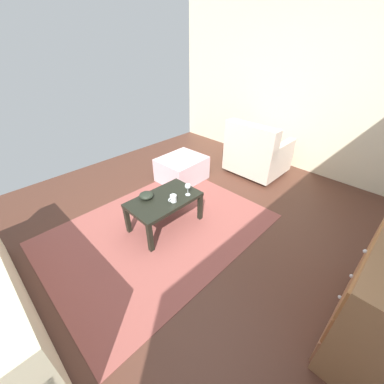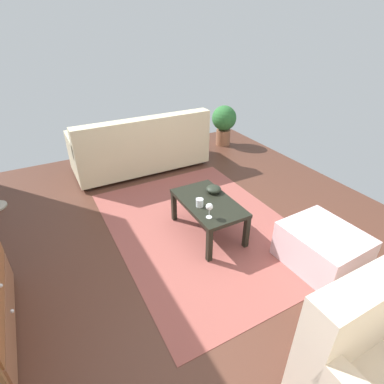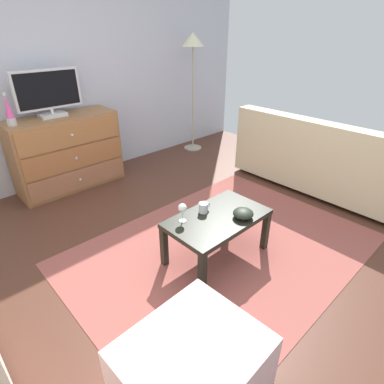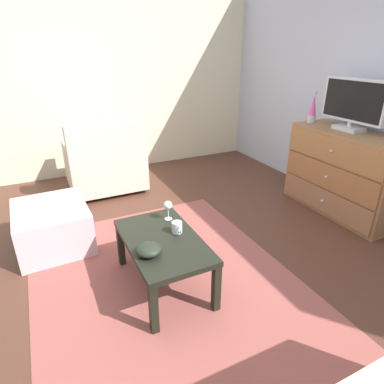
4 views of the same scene
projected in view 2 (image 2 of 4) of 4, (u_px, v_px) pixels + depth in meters
ground_plane at (195, 244)px, 3.22m from camera, size 5.80×4.98×0.05m
area_rug at (202, 227)px, 3.44m from camera, size 2.60×1.90×0.01m
coffee_table at (208, 206)px, 3.19m from camera, size 0.85×0.50×0.40m
wine_glass at (209, 207)px, 2.86m from camera, size 0.07×0.07×0.16m
mug at (200, 202)px, 3.07m from camera, size 0.11×0.08×0.08m
bowl_decorative at (214, 189)px, 3.31m from camera, size 0.17×0.17×0.07m
couch_large at (141, 148)px, 4.61m from camera, size 0.85×2.00×0.87m
ottoman at (322, 248)px, 2.85m from camera, size 0.72×0.62×0.38m
potted_plant at (224, 122)px, 5.46m from camera, size 0.44×0.44×0.72m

